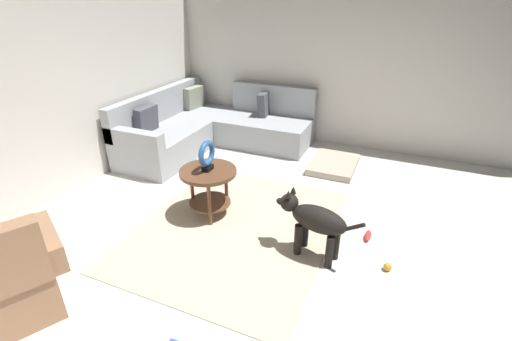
{
  "coord_description": "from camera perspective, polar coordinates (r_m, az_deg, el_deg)",
  "views": [
    {
      "loc": [
        -2.6,
        -0.71,
        2.2
      ],
      "look_at": [
        0.45,
        0.6,
        0.55
      ],
      "focal_mm": 25.23,
      "sensor_mm": 36.0,
      "label": 1
    }
  ],
  "objects": [
    {
      "name": "wall_right",
      "position": [
        5.65,
        16.46,
        16.79
      ],
      "size": [
        0.12,
        6.0,
        2.7
      ],
      "primitive_type": "cube",
      "color": "silver",
      "rests_on": "ground_plane"
    },
    {
      "name": "dog_bed_mat",
      "position": [
        5.12,
        12.18,
        0.94
      ],
      "size": [
        0.8,
        0.6,
        0.09
      ],
      "primitive_type": "cube",
      "color": "#B2A38E",
      "rests_on": "ground_plane"
    },
    {
      "name": "dog_toy_bone",
      "position": [
        3.8,
        17.31,
        -9.83
      ],
      "size": [
        0.18,
        0.06,
        0.06
      ],
      "primitive_type": "ellipsoid",
      "rotation": [
        0.0,
        0.0,
        3.13
      ],
      "color": "red",
      "rests_on": "ground_plane"
    },
    {
      "name": "side_table",
      "position": [
        3.83,
        -7.53,
        -1.57
      ],
      "size": [
        0.6,
        0.6,
        0.54
      ],
      "color": "brown",
      "rests_on": "ground_plane"
    },
    {
      "name": "sectional_couch",
      "position": [
        5.67,
        -7.06,
        6.59
      ],
      "size": [
        2.2,
        2.25,
        0.88
      ],
      "color": "#9EA3A8",
      "rests_on": "ground_plane"
    },
    {
      "name": "armchair",
      "position": [
        3.25,
        -34.96,
        -14.51
      ],
      "size": [
        0.99,
        0.91,
        0.88
      ],
      "rotation": [
        0.0,
        0.0,
        -0.5
      ],
      "color": "#936B4C",
      "rests_on": "ground_plane"
    },
    {
      "name": "area_rug",
      "position": [
        3.79,
        -3.22,
        -9.0
      ],
      "size": [
        2.3,
        1.9,
        0.01
      ],
      "primitive_type": "cube",
      "color": "#BCAD93",
      "rests_on": "ground_plane"
    },
    {
      "name": "torus_sculpture",
      "position": [
        3.7,
        -7.8,
        2.45
      ],
      "size": [
        0.28,
        0.08,
        0.33
      ],
      "color": "black",
      "rests_on": "side_table"
    },
    {
      "name": "dog_toy_ball",
      "position": [
        3.47,
        20.13,
        -14.17
      ],
      "size": [
        0.07,
        0.07,
        0.07
      ],
      "primitive_type": "sphere",
      "color": "orange",
      "rests_on": "ground_plane"
    },
    {
      "name": "ground_plane",
      "position": [
        3.51,
        6.29,
        -13.62
      ],
      "size": [
        6.0,
        6.0,
        0.1
      ],
      "primitive_type": "cube",
      "color": "silver"
    },
    {
      "name": "wall_back",
      "position": [
        4.56,
        -31.45,
        11.93
      ],
      "size": [
        6.0,
        0.12,
        2.7
      ],
      "primitive_type": "cube",
      "color": "silver",
      "rests_on": "ground_plane"
    },
    {
      "name": "dog",
      "position": [
        3.27,
        9.18,
        -7.82
      ],
      "size": [
        0.32,
        0.84,
        0.63
      ],
      "rotation": [
        0.0,
        0.0,
        6.09
      ],
      "color": "black",
      "rests_on": "ground_plane"
    }
  ]
}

